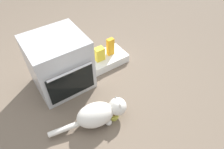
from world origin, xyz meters
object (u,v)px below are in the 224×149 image
object	(u,v)px
pantry_cabinet	(106,59)
snack_bag	(99,54)
food_bowl	(113,115)
juice_carton	(110,47)
oven	(59,63)
cat	(100,113)

from	to	relation	value
pantry_cabinet	snack_bag	bearing A→B (deg)	-174.54
food_bowl	juice_carton	xyz separation A→B (m)	(0.49, 0.77, 0.20)
pantry_cabinet	juice_carton	xyz separation A→B (m)	(0.07, 0.00, 0.18)
oven	cat	world-z (taller)	oven
oven	cat	distance (m)	0.74
pantry_cabinet	snack_bag	distance (m)	0.18
snack_bag	pantry_cabinet	bearing A→B (deg)	5.46
cat	oven	bearing A→B (deg)	109.11
oven	food_bowl	bearing A→B (deg)	-73.25
oven	pantry_cabinet	distance (m)	0.70
food_bowl	cat	size ratio (longest dim) A/B	0.15
food_bowl	juice_carton	size ratio (longest dim) A/B	0.51
oven	juice_carton	size ratio (longest dim) A/B	2.74
cat	juice_carton	xyz separation A→B (m)	(0.63, 0.74, 0.09)
cat	pantry_cabinet	bearing A→B (deg)	65.38
food_bowl	cat	distance (m)	0.18
pantry_cabinet	juice_carton	size ratio (longest dim) A/B	2.26
oven	cat	size ratio (longest dim) A/B	0.81
juice_carton	snack_bag	world-z (taller)	juice_carton
food_bowl	cat	xyz separation A→B (m)	(-0.14, 0.03, 0.11)
snack_bag	juice_carton	bearing A→B (deg)	4.67
juice_carton	snack_bag	distance (m)	0.18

